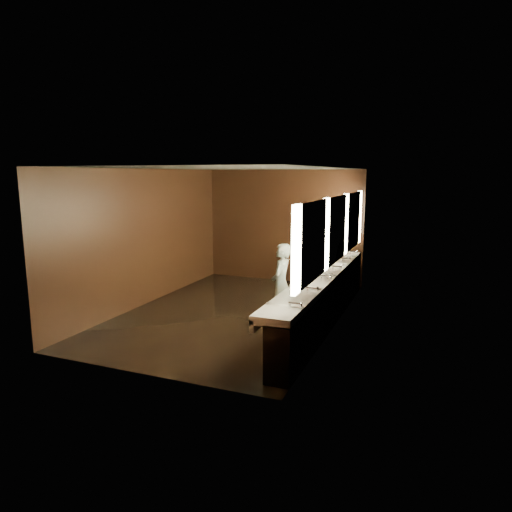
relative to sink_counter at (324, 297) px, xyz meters
The scene contains 10 objects.
floor 1.86m from the sink_counter, behind, with size 6.00×6.00×0.00m, color black.
ceiling 2.92m from the sink_counter, behind, with size 4.00×6.00×0.02m, color #2D2D2B.
wall_back 3.61m from the sink_counter, 120.87° to the left, with size 4.00×0.02×2.80m, color black.
wall_front 3.61m from the sink_counter, 120.87° to the right, with size 4.00×0.02×2.80m, color black.
wall_left 3.90m from the sink_counter, behind, with size 0.02×6.00×2.80m, color black.
wall_right 0.93m from the sink_counter, ahead, with size 0.02×6.00×2.80m, color black.
sink_counter is the anchor object (origin of this frame).
mirror_band 1.27m from the sink_counter, ahead, with size 0.06×5.03×1.15m.
person 0.82m from the sink_counter, 158.46° to the right, with size 0.54×0.35×1.48m, color #8DC5D2.
trash_bin 1.10m from the sink_counter, 101.57° to the right, with size 0.40×0.40×0.62m, color black.
Camera 1 is at (3.61, -7.85, 2.70)m, focal length 32.00 mm.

